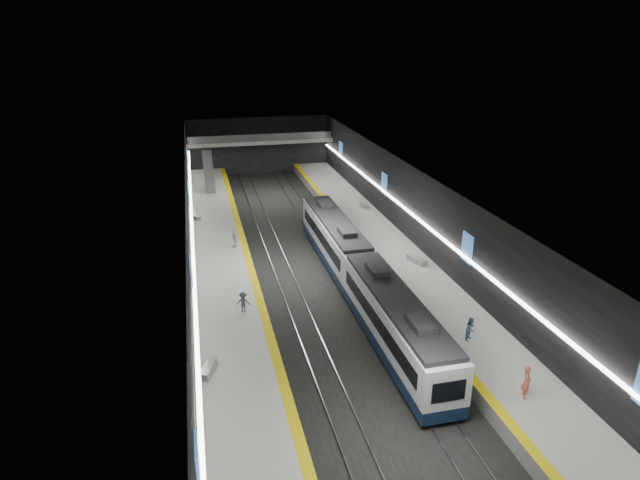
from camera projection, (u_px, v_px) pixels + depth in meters
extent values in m
plane|color=black|center=(312.00, 272.00, 46.10)|extent=(70.00, 70.00, 0.00)
cube|color=beige|center=(312.00, 182.00, 43.15)|extent=(20.00, 70.00, 0.04)
cube|color=black|center=(190.00, 238.00, 42.47)|extent=(0.04, 70.00, 8.00)
cube|color=black|center=(423.00, 219.00, 46.78)|extent=(0.04, 70.00, 8.00)
cube|color=black|center=(259.00, 146.00, 76.28)|extent=(20.00, 0.04, 8.00)
cube|color=slate|center=(224.00, 275.00, 44.30)|extent=(5.00, 70.00, 1.00)
cube|color=#B5B5B0|center=(224.00, 270.00, 44.11)|extent=(5.00, 70.00, 0.02)
cube|color=yellow|center=(251.00, 267.00, 44.58)|extent=(0.60, 70.00, 0.02)
cube|color=slate|center=(395.00, 258.00, 47.53)|extent=(5.00, 70.00, 1.00)
cube|color=#B5B5B0|center=(395.00, 253.00, 47.34)|extent=(5.00, 70.00, 0.02)
cube|color=yellow|center=(371.00, 255.00, 46.86)|extent=(0.60, 70.00, 0.02)
cube|color=gray|center=(276.00, 275.00, 45.38)|extent=(0.08, 70.00, 0.12)
cube|color=gray|center=(292.00, 273.00, 45.69)|extent=(0.08, 70.00, 0.12)
cube|color=gray|center=(332.00, 269.00, 46.46)|extent=(0.08, 70.00, 0.12)
cube|color=gray|center=(348.00, 268.00, 46.77)|extent=(0.08, 70.00, 0.12)
cube|color=#10213D|center=(394.00, 341.00, 34.54)|extent=(2.65, 15.00, 0.80)
cube|color=white|center=(396.00, 318.00, 33.93)|extent=(2.65, 15.00, 2.50)
cube|color=black|center=(397.00, 299.00, 33.42)|extent=(2.44, 14.25, 0.30)
cube|color=black|center=(396.00, 318.00, 33.91)|extent=(2.69, 13.20, 1.00)
cube|color=black|center=(449.00, 392.00, 27.15)|extent=(1.85, 0.05, 1.20)
cube|color=#10213D|center=(335.00, 253.00, 48.11)|extent=(2.65, 15.00, 0.80)
cube|color=white|center=(335.00, 236.00, 47.50)|extent=(2.65, 15.00, 2.50)
cube|color=black|center=(335.00, 221.00, 46.98)|extent=(2.44, 14.25, 0.30)
cube|color=black|center=(335.00, 235.00, 47.48)|extent=(2.69, 13.20, 1.00)
cube|color=black|center=(360.00, 271.00, 40.72)|extent=(1.85, 0.05, 1.20)
cube|color=#3E71BA|center=(198.00, 466.00, 19.69)|extent=(0.10, 1.50, 2.20)
cube|color=#3E71BA|center=(192.00, 275.00, 35.07)|extent=(0.10, 1.50, 2.20)
cube|color=#3E71BA|center=(189.00, 197.00, 51.35)|extent=(0.10, 1.50, 2.20)
cube|color=#3E71BA|center=(188.00, 158.00, 66.72)|extent=(0.10, 1.50, 2.20)
cube|color=#3E71BA|center=(467.00, 248.00, 39.34)|extent=(0.10, 1.50, 2.20)
cube|color=#3E71BA|center=(384.00, 184.00, 55.62)|extent=(0.10, 1.50, 2.20)
cube|color=#3E71BA|center=(341.00, 150.00, 71.00)|extent=(0.10, 1.50, 2.20)
cube|color=white|center=(192.00, 241.00, 42.59)|extent=(0.25, 68.60, 0.12)
cube|color=white|center=(421.00, 221.00, 46.81)|extent=(0.25, 68.60, 0.12)
cube|color=gray|center=(260.00, 141.00, 74.10)|extent=(20.00, 3.00, 0.50)
cube|color=#47474C|center=(261.00, 138.00, 72.52)|extent=(19.60, 0.08, 1.00)
cube|color=#99999E|center=(209.00, 171.00, 66.93)|extent=(1.20, 7.50, 3.92)
cube|color=#99999E|center=(208.00, 369.00, 30.88)|extent=(1.14, 1.98, 0.47)
cube|color=#99999E|center=(196.00, 217.00, 55.93)|extent=(1.15, 1.86, 0.44)
cube|color=#99999E|center=(417.00, 260.00, 45.38)|extent=(1.19, 2.14, 0.50)
cube|color=#99999E|center=(365.00, 205.00, 59.47)|extent=(0.59, 1.76, 0.42)
imported|color=#D3634E|center=(526.00, 382.00, 28.49)|extent=(0.71, 0.83, 1.95)
imported|color=#456897|center=(471.00, 329.00, 33.91)|extent=(0.96, 0.93, 1.55)
imported|color=silver|center=(235.00, 238.00, 48.36)|extent=(0.59, 1.12, 1.83)
imported|color=#44454D|center=(243.00, 302.00, 37.25)|extent=(1.10, 0.81, 1.53)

